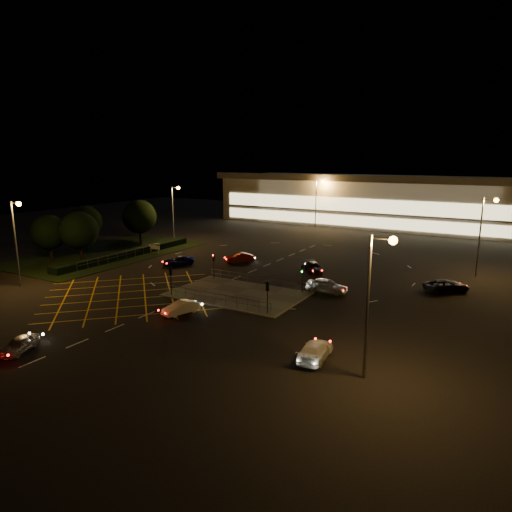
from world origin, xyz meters
The scene contains 27 objects.
ground centered at (0.00, 0.00, 0.00)m, with size 180.00×180.00×0.00m, color black.
pedestrian_island centered at (2.00, -2.00, 0.06)m, with size 14.00×9.00×0.12m, color #4C4944.
grass_verge centered at (-28.00, 6.00, 0.04)m, with size 18.00×30.00×0.08m, color black.
hedge centered at (-23.00, 6.00, 0.50)m, with size 2.00×26.00×1.00m, color black.
supermarket centered at (0.00, 61.95, 5.31)m, with size 72.00×26.50×10.50m.
streetlight_sw centered at (-21.56, -12.00, 6.56)m, with size 1.78×0.56×10.03m.
streetlight_se centered at (20.44, -14.00, 6.56)m, with size 1.78×0.56×10.03m.
streetlight_nw centered at (-23.56, 18.00, 6.56)m, with size 1.78×0.56×10.03m.
streetlight_ne centered at (24.44, 20.00, 6.56)m, with size 1.78×0.56×10.03m.
streetlight_far_left centered at (-9.56, 48.00, 6.56)m, with size 1.78×0.56×10.03m.
signal_sw centered at (-4.00, -5.99, 2.37)m, with size 0.28×0.30×3.15m.
signal_se centered at (8.00, -5.99, 2.37)m, with size 0.28×0.30×3.15m.
signal_nw centered at (-4.00, 1.99, 2.37)m, with size 0.28×0.30×3.15m.
signal_ne centered at (8.00, 1.99, 2.37)m, with size 0.28×0.30×3.15m.
tree_a centered at (-30.00, -2.00, 4.33)m, with size 5.04×5.04×6.86m.
tree_b centered at (-32.00, 6.00, 4.64)m, with size 5.40×5.40×7.35m.
tree_c centered at (-28.00, 14.00, 4.95)m, with size 5.76×5.76×7.84m.
tree_d centered at (-34.00, 20.00, 4.02)m, with size 4.68×4.68×6.37m.
tree_e centered at (-26.00, 0.00, 4.64)m, with size 5.40×5.40×7.35m.
car_near_silver centered at (-4.49, -23.34, 0.61)m, with size 1.44×3.58×1.22m, color silver.
car_queue_white centered at (0.67, -10.10, 0.61)m, with size 1.30×3.73×1.23m, color white.
car_left_blue centered at (-12.78, 5.63, 0.62)m, with size 2.07×4.49×1.25m, color #0B0C44.
car_far_dkgrey centered at (5.21, 11.68, 0.63)m, with size 1.75×4.31×1.25m, color black.
car_right_silver centered at (10.20, 3.75, 0.79)m, with size 1.87×4.66×1.59m, color silver.
car_circ_red centered at (-6.23, 11.53, 0.67)m, with size 1.43×4.09×1.35m, color maroon.
car_east_grey centered at (21.80, 10.85, 0.70)m, with size 2.32×5.04×1.40m, color black.
car_approach_white centered at (15.89, -12.89, 0.68)m, with size 1.89×4.65×1.35m, color silver.
Camera 1 is at (28.18, -42.72, 14.88)m, focal length 32.00 mm.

